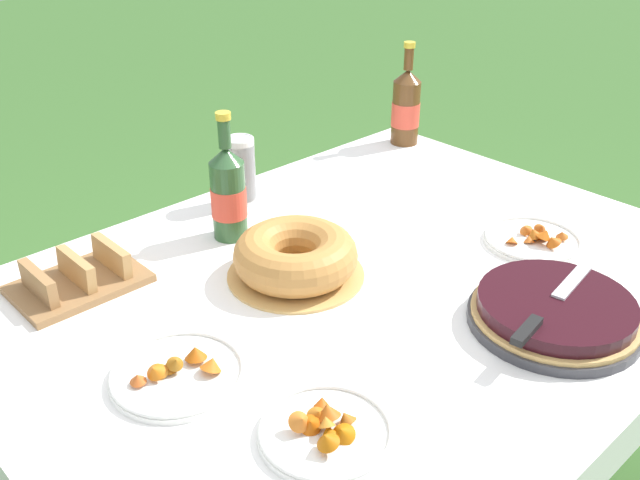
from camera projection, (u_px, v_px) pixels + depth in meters
garden_table at (361, 309)px, 1.53m from camera, size 1.51×1.16×0.76m
tablecloth at (362, 287)px, 1.51m from camera, size 1.52×1.17×0.10m
berry_tart at (555, 312)px, 1.35m from camera, size 0.33×0.33×0.06m
serving_knife at (552, 303)px, 1.31m from camera, size 0.37×0.08×0.01m
bundt_cake at (296, 256)px, 1.49m from camera, size 0.29×0.29×0.10m
cup_stack at (241, 171)px, 1.79m from camera, size 0.07×0.07×0.18m
cider_bottle_green at (228, 193)px, 1.62m from camera, size 0.08×0.08×0.30m
cider_bottle_amber at (406, 107)px, 2.15m from camera, size 0.09×0.09×0.31m
snack_plate_near at (177, 372)px, 1.22m from camera, size 0.24×0.24×0.05m
snack_plate_left at (326, 430)px, 1.10m from camera, size 0.21×0.21×0.06m
snack_plate_right at (534, 239)px, 1.64m from camera, size 0.22×0.22×0.05m
bread_board at (78, 278)px, 1.47m from camera, size 0.26×0.18×0.07m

